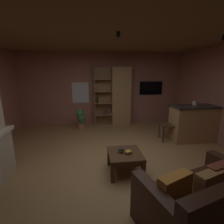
{
  "coord_description": "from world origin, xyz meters",
  "views": [
    {
      "loc": [
        -0.46,
        -3.08,
        1.88
      ],
      "look_at": [
        0.0,
        0.4,
        1.05
      ],
      "focal_mm": 26.05,
      "sensor_mm": 36.0,
      "label": 1
    }
  ],
  "objects_px": {
    "leather_couch": "(203,204)",
    "potted_floor_plant": "(81,118)",
    "table_book_0": "(126,152)",
    "kitchen_bar_counter": "(198,123)",
    "tissue_box": "(196,103)",
    "wall_mounted_tv": "(151,88)",
    "bookshelf_cabinet": "(118,97)",
    "table_book_2": "(121,150)",
    "table_book_1": "(128,152)",
    "coffee_table": "(125,157)",
    "dining_chair": "(171,123)"
  },
  "relations": [
    {
      "from": "tissue_box",
      "to": "table_book_0",
      "type": "bearing_deg",
      "value": -149.2
    },
    {
      "from": "bookshelf_cabinet",
      "to": "coffee_table",
      "type": "relative_size",
      "value": 3.24
    },
    {
      "from": "table_book_2",
      "to": "table_book_1",
      "type": "bearing_deg",
      "value": -23.05
    },
    {
      "from": "tissue_box",
      "to": "table_book_0",
      "type": "xyz_separation_m",
      "value": [
        -2.28,
        -1.36,
        -0.65
      ]
    },
    {
      "from": "tissue_box",
      "to": "leather_couch",
      "type": "distance_m",
      "value": 3.15
    },
    {
      "from": "bookshelf_cabinet",
      "to": "table_book_2",
      "type": "distance_m",
      "value": 3.14
    },
    {
      "from": "coffee_table",
      "to": "potted_floor_plant",
      "type": "distance_m",
      "value": 2.89
    },
    {
      "from": "tissue_box",
      "to": "table_book_2",
      "type": "height_order",
      "value": "tissue_box"
    },
    {
      "from": "leather_couch",
      "to": "potted_floor_plant",
      "type": "distance_m",
      "value": 4.32
    },
    {
      "from": "kitchen_bar_counter",
      "to": "leather_couch",
      "type": "bearing_deg",
      "value": -123.3
    },
    {
      "from": "tissue_box",
      "to": "wall_mounted_tv",
      "type": "height_order",
      "value": "wall_mounted_tv"
    },
    {
      "from": "coffee_table",
      "to": "dining_chair",
      "type": "relative_size",
      "value": 0.71
    },
    {
      "from": "table_book_1",
      "to": "bookshelf_cabinet",
      "type": "bearing_deg",
      "value": 83.72
    },
    {
      "from": "bookshelf_cabinet",
      "to": "leather_couch",
      "type": "bearing_deg",
      "value": -85.58
    },
    {
      "from": "table_book_1",
      "to": "dining_chair",
      "type": "height_order",
      "value": "dining_chair"
    },
    {
      "from": "bookshelf_cabinet",
      "to": "potted_floor_plant",
      "type": "distance_m",
      "value": 1.57
    },
    {
      "from": "coffee_table",
      "to": "table_book_0",
      "type": "distance_m",
      "value": 0.1
    },
    {
      "from": "leather_couch",
      "to": "table_book_1",
      "type": "relative_size",
      "value": 15.89
    },
    {
      "from": "table_book_0",
      "to": "table_book_1",
      "type": "distance_m",
      "value": 0.07
    },
    {
      "from": "coffee_table",
      "to": "potted_floor_plant",
      "type": "height_order",
      "value": "potted_floor_plant"
    },
    {
      "from": "leather_couch",
      "to": "table_book_2",
      "type": "height_order",
      "value": "leather_couch"
    },
    {
      "from": "table_book_0",
      "to": "dining_chair",
      "type": "height_order",
      "value": "dining_chair"
    },
    {
      "from": "kitchen_bar_counter",
      "to": "table_book_2",
      "type": "xyz_separation_m",
      "value": [
        -2.46,
        -1.27,
        -0.04
      ]
    },
    {
      "from": "table_book_2",
      "to": "potted_floor_plant",
      "type": "bearing_deg",
      "value": 108.5
    },
    {
      "from": "table_book_2",
      "to": "potted_floor_plant",
      "type": "xyz_separation_m",
      "value": [
        -0.91,
        2.71,
        -0.1
      ]
    },
    {
      "from": "leather_couch",
      "to": "coffee_table",
      "type": "distance_m",
      "value": 1.44
    },
    {
      "from": "coffee_table",
      "to": "wall_mounted_tv",
      "type": "bearing_deg",
      "value": 62.58
    },
    {
      "from": "table_book_1",
      "to": "leather_couch",
      "type": "bearing_deg",
      "value": -60.74
    },
    {
      "from": "kitchen_bar_counter",
      "to": "wall_mounted_tv",
      "type": "height_order",
      "value": "wall_mounted_tv"
    },
    {
      "from": "coffee_table",
      "to": "table_book_1",
      "type": "bearing_deg",
      "value": -41.12
    },
    {
      "from": "potted_floor_plant",
      "to": "leather_couch",
      "type": "bearing_deg",
      "value": -66.72
    },
    {
      "from": "dining_chair",
      "to": "wall_mounted_tv",
      "type": "height_order",
      "value": "wall_mounted_tv"
    },
    {
      "from": "bookshelf_cabinet",
      "to": "coffee_table",
      "type": "bearing_deg",
      "value": -97.32
    },
    {
      "from": "leather_couch",
      "to": "wall_mounted_tv",
      "type": "relative_size",
      "value": 1.92
    },
    {
      "from": "dining_chair",
      "to": "leather_couch",
      "type": "bearing_deg",
      "value": -108.78
    },
    {
      "from": "leather_couch",
      "to": "table_book_0",
      "type": "xyz_separation_m",
      "value": [
        -0.7,
        1.26,
        0.12
      ]
    },
    {
      "from": "table_book_2",
      "to": "wall_mounted_tv",
      "type": "height_order",
      "value": "wall_mounted_tv"
    },
    {
      "from": "bookshelf_cabinet",
      "to": "kitchen_bar_counter",
      "type": "relative_size",
      "value": 1.35
    },
    {
      "from": "kitchen_bar_counter",
      "to": "tissue_box",
      "type": "relative_size",
      "value": 13.08
    },
    {
      "from": "table_book_0",
      "to": "kitchen_bar_counter",
      "type": "bearing_deg",
      "value": 28.29
    },
    {
      "from": "bookshelf_cabinet",
      "to": "table_book_1",
      "type": "height_order",
      "value": "bookshelf_cabinet"
    },
    {
      "from": "kitchen_bar_counter",
      "to": "table_book_0",
      "type": "relative_size",
      "value": 12.71
    },
    {
      "from": "dining_chair",
      "to": "wall_mounted_tv",
      "type": "relative_size",
      "value": 1.04
    },
    {
      "from": "coffee_table",
      "to": "table_book_2",
      "type": "xyz_separation_m",
      "value": [
        -0.07,
        0.01,
        0.15
      ]
    },
    {
      "from": "table_book_1",
      "to": "coffee_table",
      "type": "bearing_deg",
      "value": 138.88
    },
    {
      "from": "table_book_0",
      "to": "table_book_1",
      "type": "relative_size",
      "value": 1.15
    },
    {
      "from": "tissue_box",
      "to": "table_book_1",
      "type": "relative_size",
      "value": 1.12
    },
    {
      "from": "bookshelf_cabinet",
      "to": "potted_floor_plant",
      "type": "xyz_separation_m",
      "value": [
        -1.37,
        -0.33,
        -0.67
      ]
    },
    {
      "from": "bookshelf_cabinet",
      "to": "coffee_table",
      "type": "xyz_separation_m",
      "value": [
        -0.39,
        -3.06,
        -0.72
      ]
    },
    {
      "from": "tissue_box",
      "to": "wall_mounted_tv",
      "type": "distance_m",
      "value": 2.01
    }
  ]
}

